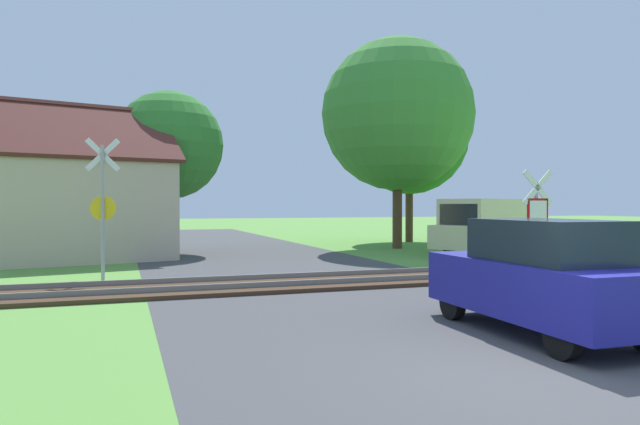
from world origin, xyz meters
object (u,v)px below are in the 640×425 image
object	(u,v)px
house	(57,205)
parked_car	(540,277)
tree_right	(397,115)
crossing_sign_far	(103,201)
tree_center	(169,145)
mail_truck	(483,224)
tree_far	(409,136)
stop_sign_near	(537,219)

from	to	relation	value
house	parked_car	bearing A→B (deg)	-74.74
house	tree_right	world-z (taller)	tree_right
crossing_sign_far	tree_center	world-z (taller)	tree_center
tree_center	house	bearing A→B (deg)	-159.13
mail_truck	tree_center	bearing A→B (deg)	40.17
mail_truck	tree_far	bearing A→B (deg)	-33.83
stop_sign_near	crossing_sign_far	xyz separation A→B (m)	(-10.00, 4.51, 0.43)
mail_truck	parked_car	world-z (taller)	mail_truck
tree_right	tree_center	size ratio (longest dim) A/B	1.44
tree_far	mail_truck	size ratio (longest dim) A/B	1.71
crossing_sign_far	tree_center	distance (m)	9.26
tree_far	parked_car	bearing A→B (deg)	-112.90
house	parked_car	xyz separation A→B (m)	(8.38, -15.73, -1.11)
stop_sign_near	tree_right	xyz separation A→B (m)	(2.48, 12.30, 4.50)
tree_far	tree_center	size ratio (longest dim) A/B	1.33
stop_sign_near	mail_truck	world-z (taller)	stop_sign_near
parked_car	tree_center	bearing A→B (deg)	105.37
tree_far	stop_sign_near	bearing A→B (deg)	-107.78
tree_right	tree_center	distance (m)	10.32
house	crossing_sign_far	bearing A→B (deg)	-88.55
tree_right	parked_car	size ratio (longest dim) A/B	2.39
tree_center	tree_right	bearing A→B (deg)	-4.82
tree_center	parked_car	xyz separation A→B (m)	(4.25, -17.31, -3.59)
crossing_sign_far	tree_far	xyz separation A→B (m)	(15.22, 11.79, 3.65)
tree_right	house	bearing A→B (deg)	-177.12
tree_right	mail_truck	size ratio (longest dim) A/B	1.86
house	tree_center	world-z (taller)	tree_center
parked_car	tree_right	bearing A→B (deg)	71.86
house	mail_truck	bearing A→B (deg)	-25.36
house	tree_right	size ratio (longest dim) A/B	0.92
crossing_sign_far	mail_truck	xyz separation A→B (m)	(14.14, 3.52, -0.86)
tree_right	mail_truck	xyz separation A→B (m)	(1.66, -4.27, -4.93)
crossing_sign_far	tree_center	bearing A→B (deg)	81.29
parked_car	stop_sign_near	bearing A→B (deg)	52.15
tree_right	mail_truck	world-z (taller)	tree_right
stop_sign_near	tree_center	bearing A→B (deg)	-59.13
stop_sign_near	tree_right	bearing A→B (deg)	-100.75
stop_sign_near	parked_car	world-z (taller)	stop_sign_near
tree_right	parked_car	distance (m)	18.25
stop_sign_near	crossing_sign_far	distance (m)	10.98
mail_truck	parked_car	distance (m)	14.33
tree_center	parked_car	size ratio (longest dim) A/B	1.67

